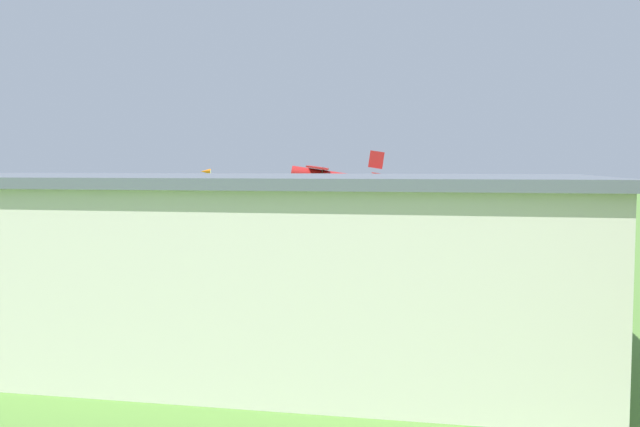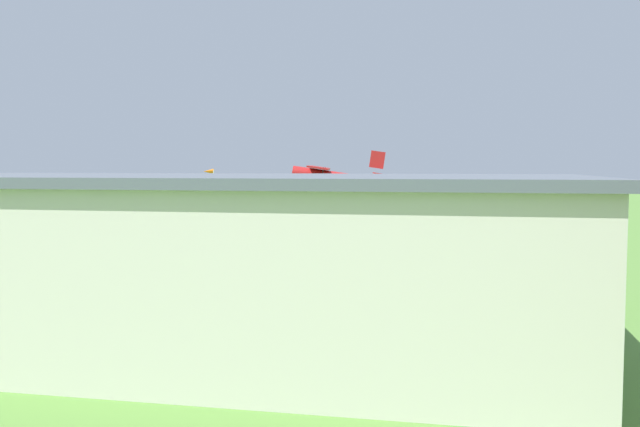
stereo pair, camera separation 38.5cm
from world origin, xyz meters
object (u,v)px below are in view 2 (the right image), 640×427
Objects in this scene: hangar at (229,266)px; biplane at (333,179)px; person_beside_truck at (435,276)px; person_watching_takeoff at (281,269)px; truck_box_grey at (536,271)px; windsock at (209,176)px; car_orange at (74,275)px; person_at_fence_line at (178,269)px.

biplane reaches higher than hangar.
person_watching_takeoff is at bearing -5.83° from person_beside_truck.
windsock reaches higher than truck_box_grey.
person_beside_truck is (-6.84, -15.42, -2.58)m from hangar.
hangar reaches higher than person_beside_truck.
car_orange is at bearing -39.88° from hangar.
person_watching_takeoff is at bearing 117.29° from windsock.
truck_box_grey is 1.03× the size of windsock.
hangar is at bearing 112.18° from windsock.
person_watching_takeoff is at bearing -11.61° from truck_box_grey.
person_watching_takeoff is at bearing 85.72° from biplane.
person_at_fence_line is at bearing -143.53° from car_orange.
car_orange is 2.69× the size of person_beside_truck.
person_beside_truck is at bearing -21.25° from truck_box_grey.
biplane is 2.09× the size of car_orange.
biplane is at bearing -47.22° from truck_box_grey.
windsock is at bearing -78.81° from car_orange.
person_at_fence_line is (6.18, 1.41, -0.03)m from person_watching_takeoff.
biplane is at bearing -94.28° from person_watching_takeoff.
car_orange is at bearing 36.47° from person_at_fence_line.
hangar reaches higher than person_at_fence_line.
windsock is at bearing -50.01° from truck_box_grey.
person_at_fence_line is at bearing -4.42° from truck_box_grey.
hangar is 3.91× the size of windsock.
hangar reaches higher than truck_box_grey.
hangar reaches higher than windsock.
biplane is 5.61× the size of person_beside_truck.
person_beside_truck is at bearing -178.34° from person_at_fence_line.
biplane is at bearing -125.15° from car_orange.
hangar reaches higher than person_watching_takeoff.
hangar is 16.79m from person_watching_takeoff.
hangar reaches higher than car_orange.
biplane is 5.96× the size of person_at_fence_line.
car_orange is at bearing 4.38° from truck_box_grey.
windsock is (34.24, -40.82, 4.25)m from truck_box_grey.
truck_box_grey is 5.75m from person_beside_truck.
hangar is at bearing 47.70° from truck_box_grey.
person_watching_takeoff is (0.89, 11.93, -5.30)m from biplane.
person_at_fence_line is 15.61m from person_beside_truck.
truck_box_grey is at bearing -175.62° from car_orange.
biplane reaches higher than person_beside_truck.
hangar is 58.55m from windsock.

